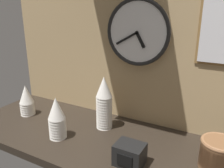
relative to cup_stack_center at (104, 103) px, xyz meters
name	(u,v)px	position (x,y,z in m)	size (l,w,h in m)	color
ground_plane	(111,143)	(0.09, -0.09, -0.16)	(1.60, 0.56, 0.04)	black
wall_tiled_back	(136,25)	(0.09, 0.17, 0.38)	(1.60, 0.03, 1.05)	tan
cup_stack_center	(104,103)	(0.00, 0.00, 0.00)	(0.09, 0.09, 0.28)	white
cup_stack_center_left	(57,118)	(-0.15, -0.20, -0.04)	(0.09, 0.09, 0.21)	white
cup_stack_far_left	(27,100)	(-0.48, -0.08, -0.05)	(0.09, 0.09, 0.18)	white
bowl_stack_far_right	(218,154)	(0.56, -0.08, -0.08)	(0.14, 0.14, 0.13)	brown
wall_clock	(137,32)	(0.11, 0.14, 0.35)	(0.34, 0.03, 0.34)	white
napkin_dispenser	(130,154)	(0.25, -0.22, -0.10)	(0.12, 0.10, 0.09)	black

